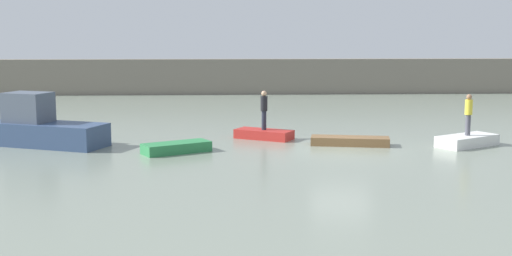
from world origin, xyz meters
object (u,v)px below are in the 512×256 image
object	(u,v)px
motorboat	(41,128)
person_dark_shirt	(264,108)
person_yellow_shirt	(469,112)
rowboat_brown	(350,141)
rowboat_white	(467,141)
rowboat_green	(176,148)
rowboat_red	(264,134)

from	to	relation	value
motorboat	person_dark_shirt	distance (m)	9.86
person_yellow_shirt	person_dark_shirt	world-z (taller)	person_yellow_shirt
rowboat_brown	rowboat_white	size ratio (longest dim) A/B	1.20
motorboat	rowboat_green	xyz separation A→B (m)	(5.97, -2.01, -0.57)
rowboat_red	rowboat_green	bearing A→B (deg)	-109.34
rowboat_red	person_yellow_shirt	xyz separation A→B (m)	(8.66, -2.33, 1.25)
person_yellow_shirt	rowboat_white	bearing A→B (deg)	0.00
rowboat_white	person_yellow_shirt	bearing A→B (deg)	149.08
motorboat	rowboat_green	distance (m)	6.33
rowboat_brown	person_dark_shirt	bearing A→B (deg)	163.24
motorboat	person_dark_shirt	xyz separation A→B (m)	(9.75, 1.29, 0.65)
rowboat_white	rowboat_red	bearing A→B (deg)	134.02
motorboat	rowboat_red	bearing A→B (deg)	7.55
rowboat_green	rowboat_brown	xyz separation A→B (m)	(7.42, 1.41, -0.02)
rowboat_red	person_dark_shirt	distance (m)	1.22
rowboat_green	rowboat_white	xyz separation A→B (m)	(12.44, 0.98, 0.02)
rowboat_red	person_yellow_shirt	size ratio (longest dim) A/B	1.47
rowboat_green	person_yellow_shirt	world-z (taller)	person_yellow_shirt
person_yellow_shirt	rowboat_brown	bearing A→B (deg)	175.04
person_yellow_shirt	person_dark_shirt	size ratio (longest dim) A/B	0.99
motorboat	rowboat_brown	distance (m)	13.41
rowboat_green	rowboat_brown	world-z (taller)	rowboat_green
rowboat_green	person_yellow_shirt	distance (m)	12.54
motorboat	rowboat_brown	size ratio (longest dim) A/B	1.69
rowboat_red	rowboat_white	size ratio (longest dim) A/B	0.93
rowboat_brown	rowboat_white	bearing A→B (deg)	5.79
motorboat	rowboat_white	world-z (taller)	motorboat
rowboat_brown	rowboat_green	bearing A→B (deg)	-158.48
rowboat_brown	person_yellow_shirt	size ratio (longest dim) A/B	1.89
motorboat	rowboat_red	xyz separation A→B (m)	(9.75, 1.29, -0.57)
rowboat_brown	person_yellow_shirt	distance (m)	5.20
rowboat_green	rowboat_red	bearing A→B (deg)	12.71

